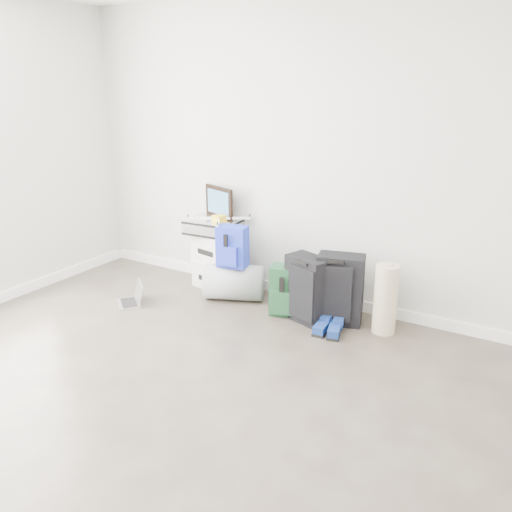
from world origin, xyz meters
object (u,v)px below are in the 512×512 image
Objects in this scene: briefcase at (214,226)px; large_suitcase at (307,289)px; boxes_stack at (215,260)px; laptop at (133,299)px; carry_on at (339,289)px; duffel_bag at (234,282)px.

briefcase is 1.22m from large_suitcase.
laptop is at bearing -106.78° from boxes_stack.
large_suitcase is 0.95× the size of carry_on.
large_suitcase is 0.27m from carry_on.
carry_on is (1.40, -0.15, -0.32)m from briefcase.
large_suitcase is (0.80, -0.07, 0.12)m from duffel_bag.
duffel_bag is at bearing 166.62° from carry_on.
carry_on is at bearing 5.40° from boxes_stack.
large_suitcase is at bearing -172.80° from carry_on.
boxes_stack is at bearing 130.03° from duffel_bag.
briefcase reaches higher than boxes_stack.
boxes_stack reaches higher than duffel_bag.
large_suitcase is at bearing 57.45° from laptop.
carry_on reaches higher than boxes_stack.
carry_on is (0.25, 0.10, 0.01)m from large_suitcase.
boxes_stack is 0.40m from duffel_bag.
large_suitcase reaches higher than boxes_stack.
carry_on is at bearing 41.14° from large_suitcase.
briefcase is 0.86× the size of large_suitcase.
laptop is at bearing -121.98° from briefcase.
duffel_bag is 0.96m from laptop.
boxes_stack is 0.96× the size of large_suitcase.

